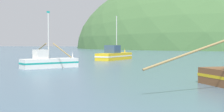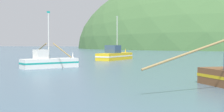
% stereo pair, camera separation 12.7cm
% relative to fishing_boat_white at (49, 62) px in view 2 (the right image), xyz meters
% --- Properties ---
extents(fishing_boat_white, '(7.73, 6.08, 6.13)m').
position_rel_fishing_boat_white_xyz_m(fishing_boat_white, '(0.00, 0.00, 0.00)').
color(fishing_boat_white, white).
rests_on(fishing_boat_white, ground).
extents(fishing_boat_yellow, '(4.09, 8.84, 7.23)m').
position_rel_fishing_boat_white_xyz_m(fishing_boat_yellow, '(2.04, 17.98, 0.12)').
color(fishing_boat_yellow, gold).
rests_on(fishing_boat_yellow, ground).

